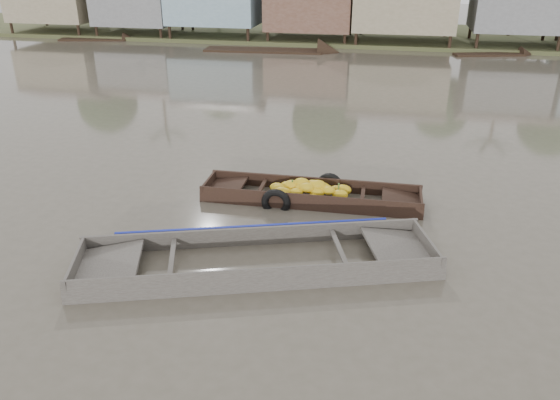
# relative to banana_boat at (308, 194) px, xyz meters

# --- Properties ---
(ground) EXTENTS (120.00, 120.00, 0.00)m
(ground) POSITION_rel_banana_boat_xyz_m (-0.16, -3.40, -0.17)
(ground) COLOR #504A3D
(ground) RESTS_ON ground
(banana_boat) EXTENTS (5.76, 1.59, 0.81)m
(banana_boat) POSITION_rel_banana_boat_xyz_m (0.00, 0.00, 0.00)
(banana_boat) COLOR black
(banana_boat) RESTS_ON ground
(viewer_boat) EXTENTS (7.71, 4.19, 0.60)m
(viewer_boat) POSITION_rel_banana_boat_xyz_m (-0.51, -3.45, -0.11)
(viewer_boat) COLOR #3C3733
(viewer_boat) RESTS_ON ground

